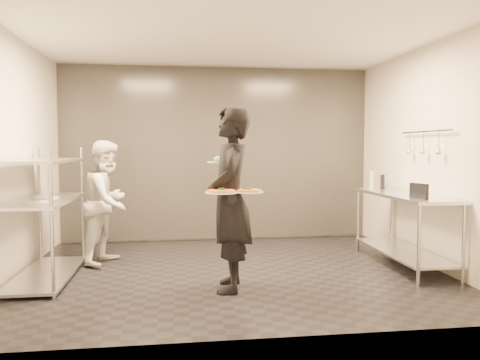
{
  "coord_description": "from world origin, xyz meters",
  "views": [
    {
      "loc": [
        -0.66,
        -5.52,
        1.5
      ],
      "look_at": [
        0.11,
        0.15,
        1.1
      ],
      "focal_mm": 35.0,
      "sensor_mm": 36.0,
      "label": 1
    }
  ],
  "objects": [
    {
      "name": "room_shell",
      "position": [
        0.0,
        1.18,
        1.4
      ],
      "size": [
        5.0,
        4.0,
        2.8
      ],
      "color": "black",
      "rests_on": "ground"
    },
    {
      "name": "pass_rack",
      "position": [
        -2.15,
        -0.0,
        0.77
      ],
      "size": [
        0.6,
        1.6,
        1.5
      ],
      "color": "#AFB2B6",
      "rests_on": "ground"
    },
    {
      "name": "prep_counter",
      "position": [
        2.18,
        0.0,
        0.63
      ],
      "size": [
        0.6,
        1.8,
        0.92
      ],
      "color": "#AFB2B6",
      "rests_on": "ground"
    },
    {
      "name": "utensil_rail",
      "position": [
        2.43,
        -0.0,
        1.55
      ],
      "size": [
        0.07,
        1.2,
        0.31
      ],
      "color": "#AFB2B6",
      "rests_on": "room_shell"
    },
    {
      "name": "waiter",
      "position": [
        -0.11,
        -0.7,
        0.96
      ],
      "size": [
        0.54,
        0.75,
        1.93
      ],
      "primitive_type": "imported",
      "rotation": [
        0.0,
        0.0,
        -1.69
      ],
      "color": "black",
      "rests_on": "ground"
    },
    {
      "name": "chef",
      "position": [
        -1.55,
        0.68,
        0.79
      ],
      "size": [
        0.83,
        0.93,
        1.59
      ],
      "primitive_type": "imported",
      "rotation": [
        0.0,
        0.0,
        1.23
      ],
      "color": "silver",
      "rests_on": "ground"
    },
    {
      "name": "pizza_plate_near",
      "position": [
        -0.22,
        -0.9,
        1.06
      ],
      "size": [
        0.33,
        0.33,
        0.05
      ],
      "color": "white",
      "rests_on": "waiter"
    },
    {
      "name": "pizza_plate_far",
      "position": [
        0.07,
        -0.87,
        1.06
      ],
      "size": [
        0.28,
        0.28,
        0.05
      ],
      "color": "white",
      "rests_on": "waiter"
    },
    {
      "name": "salad_plate",
      "position": [
        -0.19,
        -0.36,
        1.36
      ],
      "size": [
        0.26,
        0.26,
        0.07
      ],
      "color": "white",
      "rests_on": "waiter"
    },
    {
      "name": "pos_monitor",
      "position": [
        2.06,
        -0.57,
        1.01
      ],
      "size": [
        0.12,
        0.25,
        0.17
      ],
      "primitive_type": "cube",
      "rotation": [
        0.0,
        0.0,
        0.3
      ],
      "color": "black",
      "rests_on": "prep_counter"
    },
    {
      "name": "bottle_green",
      "position": [
        2.1,
        0.8,
        1.04
      ],
      "size": [
        0.07,
        0.07,
        0.25
      ],
      "primitive_type": "cylinder",
      "color": "gray",
      "rests_on": "prep_counter"
    },
    {
      "name": "bottle_clear",
      "position": [
        2.27,
        0.73,
        1.03
      ],
      "size": [
        0.06,
        0.06,
        0.21
      ],
      "primitive_type": "cylinder",
      "color": "gray",
      "rests_on": "prep_counter"
    },
    {
      "name": "bottle_dark",
      "position": [
        2.19,
        0.65,
        1.02
      ],
      "size": [
        0.06,
        0.06,
        0.2
      ],
      "primitive_type": "cylinder",
      "color": "black",
      "rests_on": "prep_counter"
    }
  ]
}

